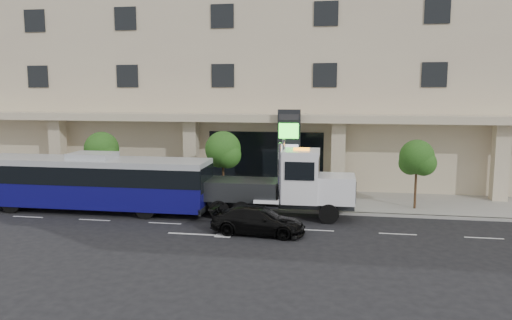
# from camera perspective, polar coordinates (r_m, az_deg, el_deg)

# --- Properties ---
(ground) EXTENTS (120.00, 120.00, 0.00)m
(ground) POSITION_cam_1_polar(r_m,az_deg,el_deg) (27.49, -1.39, -6.80)
(ground) COLOR black
(ground) RESTS_ON ground
(sidewalk) EXTENTS (120.00, 6.00, 0.15)m
(sidewalk) POSITION_cam_1_polar(r_m,az_deg,el_deg) (32.26, 0.30, -4.43)
(sidewalk) COLOR gray
(sidewalk) RESTS_ON ground
(curb) EXTENTS (120.00, 0.30, 0.15)m
(curb) POSITION_cam_1_polar(r_m,az_deg,el_deg) (29.38, -0.65, -5.67)
(curb) COLOR gray
(curb) RESTS_ON ground
(convention_center) EXTENTS (60.00, 17.60, 20.00)m
(convention_center) POSITION_cam_1_polar(r_m,az_deg,el_deg) (41.92, 2.67, 12.04)
(convention_center) COLOR #C3AE92
(convention_center) RESTS_ON ground
(tree_left) EXTENTS (2.27, 2.20, 4.22)m
(tree_left) POSITION_cam_1_polar(r_m,az_deg,el_deg) (33.51, -17.18, 0.95)
(tree_left) COLOR #422B19
(tree_left) RESTS_ON sidewalk
(tree_mid) EXTENTS (2.28, 2.20, 4.38)m
(tree_mid) POSITION_cam_1_polar(r_m,az_deg,el_deg) (30.74, -3.75, 0.96)
(tree_mid) COLOR #422B19
(tree_mid) RESTS_ON sidewalk
(tree_right) EXTENTS (2.10, 2.00, 4.04)m
(tree_right) POSITION_cam_1_polar(r_m,az_deg,el_deg) (30.27, 17.94, 0.05)
(tree_right) COLOR #422B19
(tree_right) RESTS_ON sidewalk
(city_bus) EXTENTS (13.60, 2.88, 3.45)m
(city_bus) POSITION_cam_1_polar(r_m,az_deg,el_deg) (30.45, -18.06, -2.36)
(city_bus) COLOR black
(city_bus) RESTS_ON ground
(tow_truck) EXTENTS (9.38, 2.45, 4.27)m
(tow_truck) POSITION_cam_1_polar(r_m,az_deg,el_deg) (27.63, 3.44, -2.99)
(tow_truck) COLOR #2D3033
(tow_truck) RESTS_ON ground
(black_sedan) EXTENTS (4.80, 2.29, 1.35)m
(black_sedan) POSITION_cam_1_polar(r_m,az_deg,el_deg) (24.67, 0.22, -6.91)
(black_sedan) COLOR black
(black_sedan) RESTS_ON ground
(signage_pylon) EXTENTS (1.43, 0.56, 5.66)m
(signage_pylon) POSITION_cam_1_polar(r_m,az_deg,el_deg) (31.63, 3.78, 0.74)
(signage_pylon) COLOR black
(signage_pylon) RESTS_ON sidewalk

